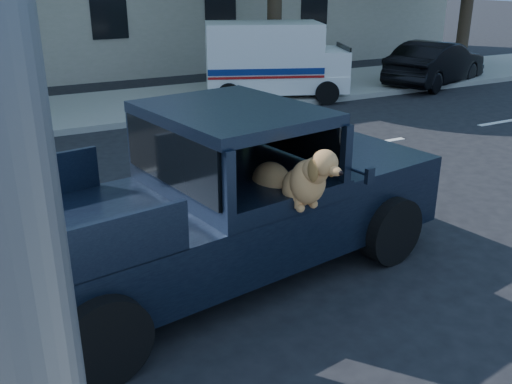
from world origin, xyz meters
TOP-DOWN VIEW (x-y plane):
  - ground at (0.00, 0.00)m, footprint 120.00×120.00m
  - far_sidewalk at (0.00, 9.20)m, footprint 60.00×4.00m
  - lane_stripes at (2.00, 3.40)m, footprint 21.60×0.14m
  - pickup_truck at (-1.45, -0.18)m, footprint 5.96×3.22m
  - mail_truck at (4.29, 8.44)m, footprint 4.34×3.17m
  - parked_sedan at (10.01, 7.83)m, footprint 2.87×4.57m

SIDE VIEW (x-z plane):
  - ground at x=0.00m, z-range 0.00..0.00m
  - lane_stripes at x=2.00m, z-range 0.00..0.01m
  - far_sidewalk at x=0.00m, z-range 0.00..0.15m
  - pickup_truck at x=-1.45m, z-range -0.33..1.70m
  - parked_sedan at x=10.01m, z-range 0.00..1.42m
  - mail_truck at x=4.29m, z-range -0.14..2.03m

